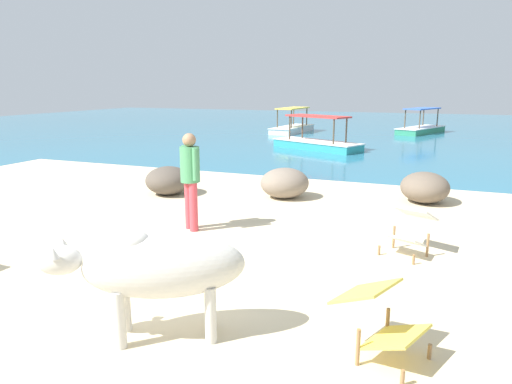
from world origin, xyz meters
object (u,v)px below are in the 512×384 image
(boat_white, at_px, (292,127))
(boat_green, at_px, (421,128))
(cow, at_px, (159,267))
(deck_chair_near, at_px, (380,316))
(boat_teal, at_px, (317,142))
(deck_chair_far, at_px, (410,228))
(person_standing, at_px, (190,174))

(boat_white, bearing_deg, boat_green, 112.97)
(cow, height_order, deck_chair_near, cow)
(boat_green, relative_size, boat_teal, 1.01)
(cow, height_order, deck_chair_far, cow)
(person_standing, distance_m, boat_white, 17.35)
(boat_green, relative_size, boat_white, 1.02)
(cow, relative_size, boat_teal, 0.49)
(deck_chair_near, distance_m, boat_teal, 14.20)
(cow, height_order, person_standing, person_standing)
(deck_chair_far, distance_m, boat_white, 18.21)
(deck_chair_near, height_order, deck_chair_far, same)
(boat_green, bearing_deg, person_standing, -166.91)
(deck_chair_near, height_order, boat_white, boat_white)
(deck_chair_far, xyz_separation_m, boat_green, (-0.64, 18.84, -0.13))
(boat_teal, relative_size, boat_white, 1.01)
(deck_chair_near, xyz_separation_m, person_standing, (-3.40, 2.67, 0.56))
(boat_green, bearing_deg, deck_chair_near, -156.94)
(deck_chair_far, relative_size, boat_white, 0.24)
(deck_chair_near, relative_size, person_standing, 0.56)
(person_standing, relative_size, boat_green, 0.42)
(boat_teal, xyz_separation_m, boat_white, (-2.86, 6.04, 0.00))
(boat_teal, height_order, boat_white, same)
(boat_green, height_order, boat_white, same)
(cow, relative_size, deck_chair_far, 2.03)
(boat_teal, bearing_deg, boat_white, -39.74)
(deck_chair_near, distance_m, boat_green, 21.68)
(person_standing, relative_size, boat_teal, 0.42)
(deck_chair_far, distance_m, boat_teal, 11.54)
(cow, bearing_deg, deck_chair_near, 164.33)
(cow, xyz_separation_m, deck_chair_near, (1.97, 0.44, -0.32))
(deck_chair_near, xyz_separation_m, boat_teal, (-4.04, 13.61, -0.13))
(deck_chair_near, height_order, boat_green, boat_green)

